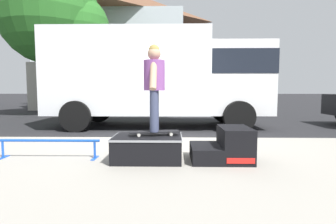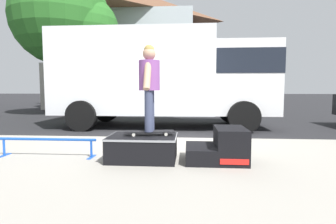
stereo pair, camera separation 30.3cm
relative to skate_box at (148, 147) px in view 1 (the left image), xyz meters
name	(u,v)px [view 1 (the left image)]	position (x,y,z in m)	size (l,w,h in m)	color
ground_plane	(165,139)	(0.20, 2.46, -0.32)	(140.00, 140.00, 0.00)	black
sidewalk_slab	(159,174)	(0.20, -0.54, -0.26)	(50.00, 5.00, 0.12)	gray
skate_box	(148,147)	(0.00, 0.00, 0.00)	(1.06, 0.78, 0.38)	black
kicker_ramp	(226,147)	(1.22, 0.00, 0.01)	(0.91, 0.76, 0.52)	black
grind_rail	(48,144)	(-1.60, 0.06, 0.03)	(1.65, 0.28, 0.31)	blue
skateboard	(154,132)	(0.10, 0.04, 0.23)	(0.80, 0.33, 0.07)	black
skater_kid	(154,81)	(0.10, 0.04, 1.03)	(0.33, 0.69, 1.34)	#3F4766
box_truck	(160,75)	(-0.05, 4.66, 1.38)	(6.91, 2.63, 3.05)	white
street_tree_main	(56,19)	(-5.00, 8.31, 4.14)	(4.95, 4.50, 6.86)	brown
house_behind	(119,47)	(-3.55, 15.28, 3.92)	(9.54, 8.22, 8.40)	silver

